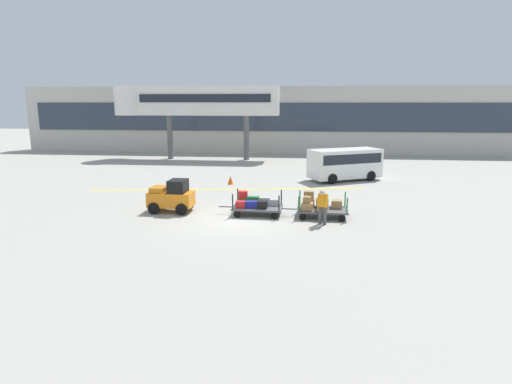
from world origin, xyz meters
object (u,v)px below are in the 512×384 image
object	(u,v)px
baggage_cart_middle	(319,206)
baggage_tug	(172,197)
baggage_handler	(323,205)
shuttle_van	(345,162)
baggage_cart_lead	(256,204)
safety_cone_near	(230,180)

from	to	relation	value
baggage_cart_middle	baggage_tug	bearing A→B (deg)	178.54
baggage_handler	shuttle_van	xyz separation A→B (m)	(1.98, 10.88, 0.37)
shuttle_van	baggage_cart_lead	bearing A→B (deg)	-117.76
baggage_tug	baggage_handler	xyz separation A→B (m)	(7.10, -1.45, 0.11)
baggage_handler	safety_cone_near	size ratio (longest dim) A/B	2.84
baggage_tug	shuttle_van	bearing A→B (deg)	46.06
baggage_cart_lead	baggage_handler	bearing A→B (deg)	-24.66
baggage_handler	safety_cone_near	xyz separation A→B (m)	(-5.45, 8.60, -0.59)
shuttle_van	safety_cone_near	xyz separation A→B (m)	(-7.43, -2.28, -0.96)
baggage_cart_middle	shuttle_van	world-z (taller)	shuttle_van
baggage_cart_middle	shuttle_van	distance (m)	9.85
baggage_cart_lead	shuttle_van	world-z (taller)	shuttle_van
baggage_handler	baggage_tug	bearing A→B (deg)	168.44
baggage_cart_lead	baggage_handler	distance (m)	3.34
baggage_cart_middle	shuttle_van	size ratio (longest dim) A/B	0.59
baggage_tug	baggage_cart_middle	world-z (taller)	baggage_tug
baggage_cart_lead	baggage_cart_middle	distance (m)	2.94
baggage_cart_middle	safety_cone_near	distance (m)	9.09
baggage_cart_lead	safety_cone_near	world-z (taller)	baggage_cart_lead
baggage_cart_middle	safety_cone_near	xyz separation A→B (m)	(-5.37, 7.33, -0.26)
safety_cone_near	baggage_cart_middle	bearing A→B (deg)	-53.75
safety_cone_near	baggage_cart_lead	bearing A→B (deg)	-71.35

